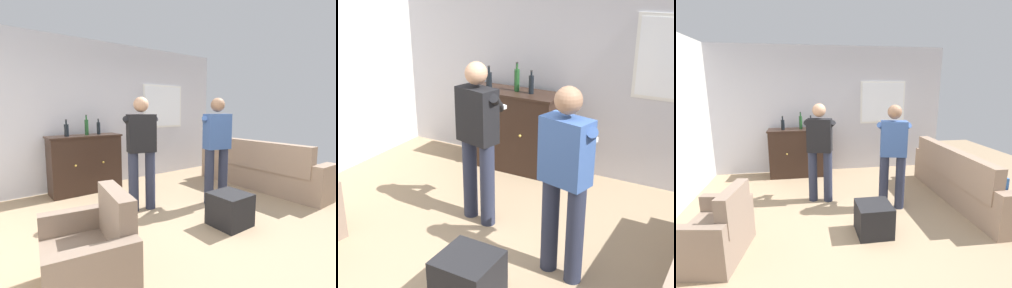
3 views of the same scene
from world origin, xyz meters
TOP-DOWN VIEW (x-y plane):
  - ground at (0.00, 0.00)m, footprint 10.40×10.40m
  - wall_back_with_window at (0.03, 2.66)m, footprint 5.20×0.15m
  - couch at (1.97, 0.57)m, footprint 0.57×2.55m
  - armchair at (-1.68, -0.40)m, footprint 0.77×0.97m
  - sideboard_cabinet at (-0.75, 2.30)m, footprint 1.28×0.49m
  - bottle_wine_green at (-0.69, 2.33)m, footprint 0.07×0.07m
  - bottle_liquor_amber at (-1.07, 2.27)m, footprint 0.08×0.08m
  - bottle_spirits_clear at (-0.48, 2.30)m, footprint 0.06×0.06m
  - ottoman at (0.25, -0.21)m, footprint 0.46×0.46m
  - person_standing_left at (-0.38, 0.94)m, footprint 0.54×0.51m
  - person_standing_right at (0.74, 0.50)m, footprint 0.54×0.51m

SIDE VIEW (x-z plane):
  - ground at x=0.00m, z-range 0.00..0.00m
  - ottoman at x=0.25m, z-range 0.00..0.43m
  - armchair at x=-1.68m, z-range -0.14..0.71m
  - couch at x=1.97m, z-range -0.11..0.81m
  - sideboard_cabinet at x=-0.75m, z-range 0.00..1.04m
  - person_standing_left at x=-0.38m, z-range 0.10..1.78m
  - person_standing_right at x=0.74m, z-range 0.10..1.78m
  - bottle_liquor_amber at x=-1.07m, z-range 1.01..1.30m
  - bottle_spirits_clear at x=-0.48m, z-range 1.01..1.30m
  - bottle_wine_green at x=-0.69m, z-range 1.01..1.37m
  - wall_back_with_window at x=0.03m, z-range 0.00..2.80m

